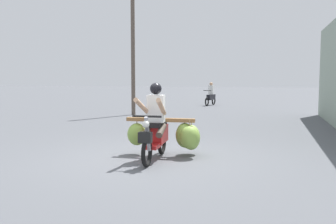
# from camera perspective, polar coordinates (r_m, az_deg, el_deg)

# --- Properties ---
(ground_plane) EXTENTS (120.00, 120.00, 0.00)m
(ground_plane) POSITION_cam_1_polar(r_m,az_deg,el_deg) (7.79, -2.74, -7.15)
(ground_plane) COLOR #56595E
(motorbike_main_loaded) EXTENTS (1.63, 1.85, 1.58)m
(motorbike_main_loaded) POSITION_cam_1_polar(r_m,az_deg,el_deg) (7.79, -0.24, -3.12)
(motorbike_main_loaded) COLOR black
(motorbike_main_loaded) RESTS_ON ground
(motorbike_distant_ahead_left) EXTENTS (0.59, 1.60, 1.40)m
(motorbike_distant_ahead_left) POSITION_cam_1_polar(r_m,az_deg,el_deg) (22.62, 6.62, 2.46)
(motorbike_distant_ahead_left) COLOR black
(motorbike_distant_ahead_left) RESTS_ON ground
(utility_pole) EXTENTS (0.18, 0.18, 6.28)m
(utility_pole) POSITION_cam_1_polar(r_m,az_deg,el_deg) (16.86, -5.43, 10.25)
(utility_pole) COLOR brown
(utility_pole) RESTS_ON ground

